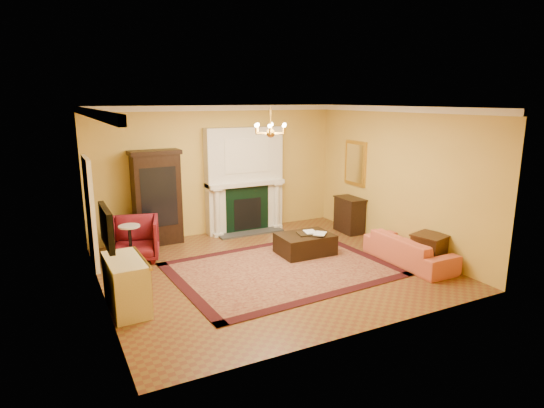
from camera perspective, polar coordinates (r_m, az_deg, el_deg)
floor at (r=8.74m, az=-0.17°, el=-8.11°), size 6.00×5.50×0.02m
ceiling at (r=8.15m, az=-0.18°, el=12.11°), size 6.00×5.50×0.02m
wall_back at (r=10.81m, az=-6.80°, el=4.22°), size 6.00×0.02×3.00m
wall_front at (r=6.05m, az=11.73°, el=-3.01°), size 6.00×0.02×3.00m
wall_left at (r=7.48m, az=-21.21°, el=-0.53°), size 0.02×5.50×3.00m
wall_right at (r=10.01m, az=15.42°, el=3.13°), size 0.02×5.50×3.00m
fireplace at (r=10.91m, az=-3.46°, el=2.74°), size 1.90×0.70×2.50m
crown_molding at (r=9.01m, az=-2.98°, el=11.74°), size 6.00×5.50×0.12m
doorway at (r=9.24m, az=-21.78°, el=-1.02°), size 0.08×1.05×2.10m
tv_panel at (r=6.95m, az=-20.04°, el=-2.72°), size 0.09×0.95×0.58m
gilt_mirror at (r=11.02m, az=10.41°, el=5.05°), size 0.06×0.76×1.05m
chandelier at (r=8.16m, az=-0.18°, el=9.29°), size 0.63×0.55×0.53m
oriental_rug at (r=8.67m, az=1.25°, el=-8.16°), size 4.14×3.20×0.02m
china_cabinet at (r=10.22m, az=-14.23°, el=0.51°), size 1.01×0.49×1.99m
wingback_armchair at (r=9.44m, az=-16.89°, el=-3.99°), size 1.10×1.06×0.94m
pedestal_table at (r=9.35m, az=-17.37°, el=-4.43°), size 0.41×0.41×0.74m
commode at (r=7.33m, az=-17.83°, el=-9.57°), size 0.55×1.10×0.80m
coral_sofa at (r=9.25m, az=16.88°, el=-4.95°), size 0.56×1.91×0.75m
end_table at (r=9.19m, az=19.12°, el=-5.68°), size 0.65×0.65×0.61m
console_table at (r=11.07m, az=9.68°, el=-1.44°), size 0.44×0.74×0.82m
leather_ottoman at (r=9.45m, az=4.17°, el=-5.01°), size 1.11×0.82×0.41m
ottoman_tray at (r=9.39m, az=4.55°, el=-3.72°), size 0.47×0.40×0.03m
book_a at (r=9.32m, az=4.17°, el=-2.78°), size 0.23×0.07×0.30m
book_b at (r=9.29m, az=5.35°, el=-2.81°), size 0.18×0.18×0.32m
topiary_left at (r=10.60m, az=-6.31°, el=3.91°), size 0.16×0.16×0.44m
topiary_right at (r=11.16m, az=0.32°, el=4.33°), size 0.15×0.15×0.40m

